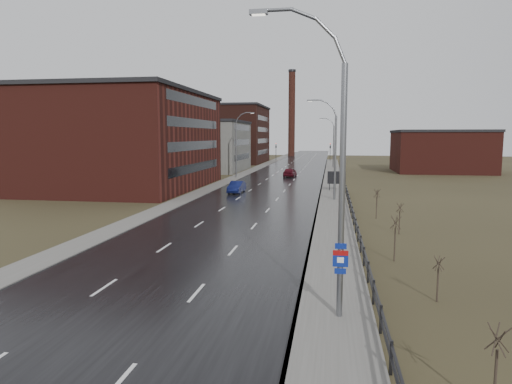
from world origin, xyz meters
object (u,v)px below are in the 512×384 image
(streetlight_main, at_px, (334,169))
(car_near, at_px, (237,187))
(car_far, at_px, (290,173))
(billboard, at_px, (337,178))

(streetlight_main, relative_size, car_near, 2.69)
(streetlight_main, height_order, car_far, streetlight_main)
(car_near, bearing_deg, car_far, 80.44)
(streetlight_main, relative_size, billboard, 4.49)
(car_near, relative_size, car_far, 0.93)
(car_far, bearing_deg, streetlight_main, 101.24)
(car_near, bearing_deg, streetlight_main, -71.49)
(car_far, bearing_deg, billboard, 115.82)
(car_near, height_order, car_far, car_far)
(billboard, distance_m, car_near, 13.18)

